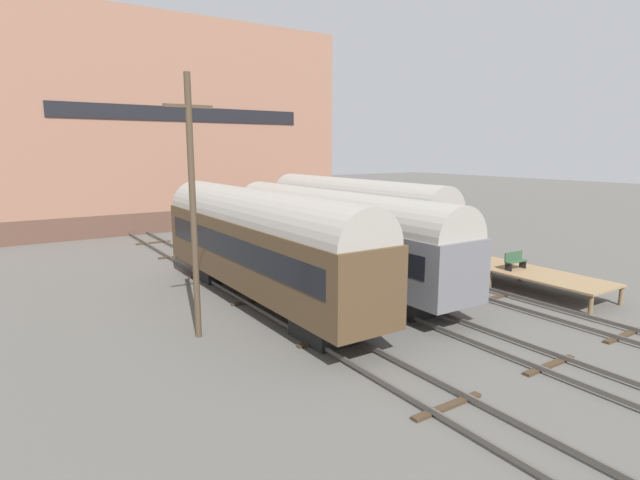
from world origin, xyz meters
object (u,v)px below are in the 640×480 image
(train_car_brown, at_px, (258,239))
(train_car_maroon, at_px, (352,213))
(utility_pole, at_px, (193,206))
(train_car_grey, at_px, (333,231))
(person_worker, at_px, (384,305))
(bench, at_px, (515,260))

(train_car_brown, bearing_deg, train_car_maroon, 30.45)
(train_car_maroon, distance_m, utility_pole, 16.23)
(train_car_grey, distance_m, person_worker, 7.56)
(train_car_maroon, height_order, train_car_brown, train_car_brown)
(train_car_maroon, xyz_separation_m, train_car_brown, (-9.83, -5.78, 0.06))
(train_car_maroon, relative_size, bench, 12.01)
(train_car_grey, distance_m, bench, 9.64)
(train_car_maroon, relative_size, person_worker, 9.77)
(train_car_grey, relative_size, utility_pole, 1.82)
(train_car_brown, xyz_separation_m, bench, (12.39, -4.92, -1.58))
(person_worker, distance_m, utility_pole, 8.36)
(utility_pole, bearing_deg, train_car_maroon, 31.25)
(train_car_brown, height_order, utility_pole, utility_pole)
(train_car_brown, height_order, bench, train_car_brown)
(train_car_maroon, relative_size, train_car_grey, 0.94)
(train_car_brown, distance_m, utility_pole, 5.12)
(utility_pole, bearing_deg, bench, -8.17)
(train_car_grey, relative_size, bench, 12.85)
(train_car_grey, height_order, utility_pole, utility_pole)
(utility_pole, bearing_deg, train_car_brown, 33.21)
(train_car_brown, distance_m, bench, 13.43)
(person_worker, bearing_deg, bench, 5.92)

